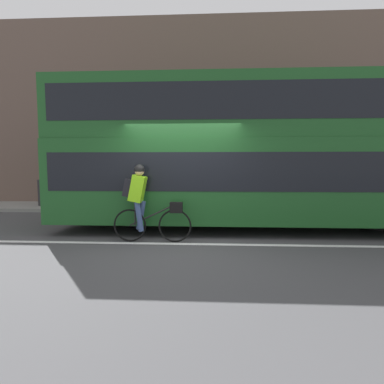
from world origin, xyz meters
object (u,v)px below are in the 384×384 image
(street_sign_post, at_px, (353,170))
(trash_bin, at_px, (46,192))
(cyclist_on_bike, at_px, (144,200))
(bus, at_px, (253,149))

(street_sign_post, bearing_deg, trash_bin, 179.97)
(cyclist_on_bike, height_order, street_sign_post, street_sign_post)
(cyclist_on_bike, distance_m, street_sign_post, 7.99)
(cyclist_on_bike, bearing_deg, bus, 31.45)
(cyclist_on_bike, relative_size, street_sign_post, 0.69)
(trash_bin, bearing_deg, street_sign_post, -0.03)
(cyclist_on_bike, bearing_deg, street_sign_post, 36.06)
(bus, height_order, street_sign_post, bus)
(bus, distance_m, street_sign_post, 5.14)
(street_sign_post, bearing_deg, cyclist_on_bike, -143.94)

